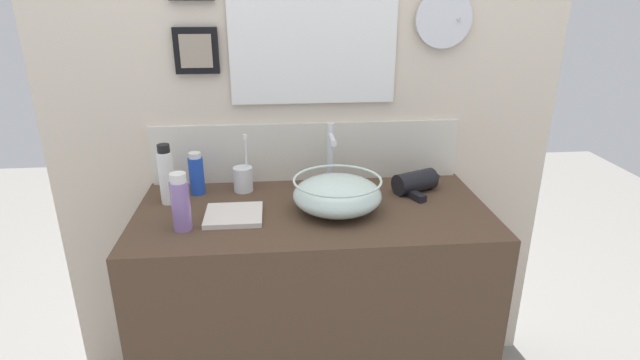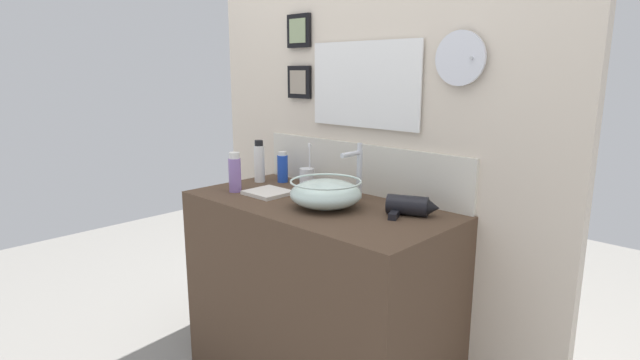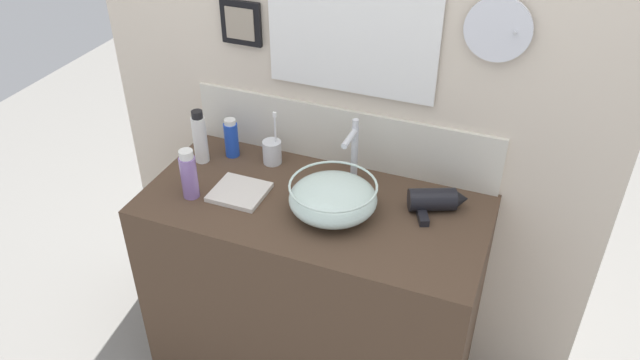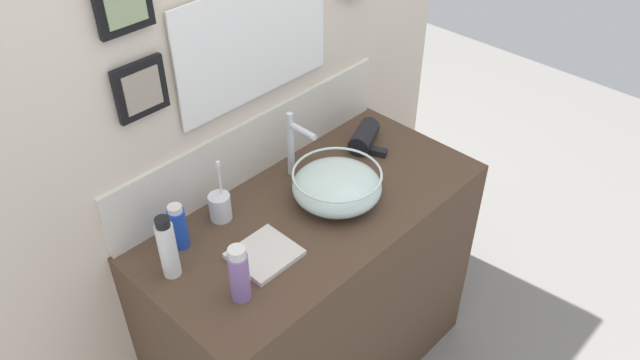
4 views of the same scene
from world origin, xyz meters
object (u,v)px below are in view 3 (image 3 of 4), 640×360
(spray_bottle, at_px, (231,138))
(hand_towel, at_px, (239,192))
(glass_bowl_sink, at_px, (333,198))
(faucet, at_px, (353,148))
(soap_dispenser, at_px, (189,175))
(hair_drier, at_px, (436,200))
(toothbrush_cup, at_px, (272,152))
(shampoo_bottle, at_px, (200,138))

(spray_bottle, distance_m, hand_towel, 0.26)
(glass_bowl_sink, xyz_separation_m, faucet, (0.00, 0.19, 0.08))
(soap_dispenser, bearing_deg, glass_bowl_sink, 10.51)
(spray_bottle, bearing_deg, hair_drier, -3.84)
(hair_drier, height_order, hand_towel, hair_drier)
(faucet, xyz_separation_m, toothbrush_cup, (-0.31, 0.01, -0.09))
(hair_drier, relative_size, soap_dispenser, 1.16)
(shampoo_bottle, bearing_deg, hand_towel, -31.54)
(shampoo_bottle, distance_m, hand_towel, 0.28)
(glass_bowl_sink, height_order, hand_towel, glass_bowl_sink)
(toothbrush_cup, bearing_deg, faucet, -1.51)
(soap_dispenser, distance_m, spray_bottle, 0.28)
(soap_dispenser, distance_m, hand_towel, 0.18)
(spray_bottle, bearing_deg, faucet, 0.12)
(hand_towel, bearing_deg, glass_bowl_sink, 3.51)
(glass_bowl_sink, bearing_deg, soap_dispenser, -169.49)
(toothbrush_cup, bearing_deg, glass_bowl_sink, -32.94)
(hair_drier, relative_size, hand_towel, 1.16)
(glass_bowl_sink, relative_size, spray_bottle, 1.91)
(hair_drier, xyz_separation_m, hand_towel, (-0.64, -0.16, -0.03))
(shampoo_bottle, bearing_deg, glass_bowl_sink, -11.93)
(shampoo_bottle, bearing_deg, toothbrush_cup, 18.98)
(glass_bowl_sink, distance_m, hair_drier, 0.34)
(faucet, relative_size, toothbrush_cup, 1.15)
(toothbrush_cup, xyz_separation_m, spray_bottle, (-0.16, -0.01, 0.03))
(hair_drier, relative_size, toothbrush_cup, 1.00)
(hair_drier, height_order, spray_bottle, spray_bottle)
(hair_drier, xyz_separation_m, spray_bottle, (-0.77, 0.05, 0.04))
(spray_bottle, distance_m, shampoo_bottle, 0.12)
(hair_drier, bearing_deg, toothbrush_cup, 174.33)
(soap_dispenser, xyz_separation_m, spray_bottle, (0.01, 0.28, -0.01))
(hair_drier, bearing_deg, spray_bottle, 176.16)
(faucet, bearing_deg, soap_dispenser, -149.43)
(faucet, xyz_separation_m, shampoo_bottle, (-0.55, -0.08, -0.04))
(spray_bottle, bearing_deg, toothbrush_cup, 3.30)
(toothbrush_cup, distance_m, hand_towel, 0.22)
(glass_bowl_sink, height_order, toothbrush_cup, toothbrush_cup)
(toothbrush_cup, distance_m, soap_dispenser, 0.33)
(faucet, distance_m, hand_towel, 0.41)
(toothbrush_cup, distance_m, spray_bottle, 0.16)
(glass_bowl_sink, relative_size, faucet, 1.20)
(glass_bowl_sink, xyz_separation_m, toothbrush_cup, (-0.31, 0.20, -0.01))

